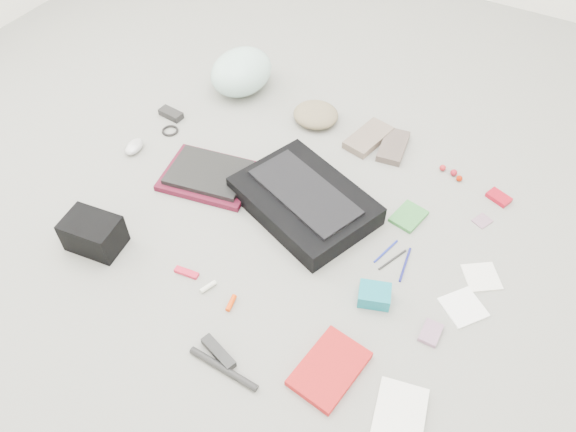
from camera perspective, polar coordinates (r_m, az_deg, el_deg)
The scene contains 33 objects.
ground_plane at distance 2.06m, azimuth 0.00°, elevation -0.92°, with size 4.00×4.00×0.00m, color gray.
messenger_bag at distance 2.08m, azimuth 1.67°, elevation 1.55°, with size 0.50×0.35×0.08m, color black.
bag_flap at distance 2.05m, azimuth 1.70°, elevation 2.44°, with size 0.43×0.19×0.01m, color black.
laptop_sleeve at distance 2.24m, azimuth -8.01°, elevation 3.99°, with size 0.35×0.26×0.02m, color #591024.
laptop at distance 2.22m, azimuth -8.07°, elevation 4.40°, with size 0.30×0.22×0.02m, color black.
bike_helmet at distance 2.63m, azimuth -4.76°, elevation 14.40°, with size 0.25×0.31×0.19m, color silver.
beanie at distance 2.47m, azimuth 2.84°, elevation 10.26°, with size 0.20×0.19×0.07m, color #827354.
mitten_left at distance 2.40m, azimuth 8.17°, elevation 7.88°, with size 0.11×0.22×0.03m, color #7B685A.
mitten_right at distance 2.38m, azimuth 10.64°, elevation 6.97°, with size 0.10×0.20×0.03m, color brown.
power_brick at distance 2.56m, azimuth -11.79°, elevation 10.12°, with size 0.11×0.05×0.03m, color black.
cable_coil at distance 2.48m, azimuth -11.89°, elevation 8.48°, with size 0.07×0.07×0.01m, color black.
mouse at distance 2.42m, azimuth -15.36°, elevation 6.82°, with size 0.06×0.10×0.04m, color #B1B1B4.
camera_bag at distance 2.07m, azimuth -19.16°, elevation -1.68°, with size 0.19×0.13×0.12m, color black.
multitool at distance 1.95m, azimuth -10.27°, elevation -5.67°, with size 0.09×0.02×0.01m, color red.
toiletry_tube_white at distance 1.90m, azimuth -8.12°, elevation -7.12°, with size 0.02×0.02×0.06m, color silver.
toiletry_tube_orange at distance 1.86m, azimuth -5.80°, elevation -8.78°, with size 0.02×0.02×0.06m, color #EB3E06.
u_lock at distance 1.77m, azimuth -7.07°, elevation -13.60°, with size 0.13×0.03×0.03m, color black.
bike_pump at distance 1.74m, azimuth -6.57°, elevation -15.16°, with size 0.02×0.02×0.24m, color black.
book_red at distance 1.74m, azimuth 4.24°, elevation -15.21°, with size 0.16×0.24×0.02m, color red.
book_white at distance 1.70m, azimuth 11.22°, elevation -19.48°, with size 0.14×0.21×0.02m, color white.
notepad at distance 2.12m, azimuth 12.15°, elevation -0.04°, with size 0.10×0.13×0.02m, color #347936.
pen_blue at distance 2.01m, azimuth 9.91°, elevation -3.55°, with size 0.01×0.01×0.13m, color navy.
pen_black at distance 1.99m, azimuth 10.56°, elevation -4.39°, with size 0.01×0.01×0.13m, color black.
pen_navy at distance 1.98m, azimuth 11.81°, elevation -4.84°, with size 0.01×0.01×0.15m, color navy.
accordion_wallet at distance 1.87m, azimuth 8.77°, elevation -7.95°, with size 0.10×0.08×0.05m, color #117F91.
card_deck at distance 1.85m, azimuth 14.30°, elevation -11.43°, with size 0.06×0.08×0.02m, color #9E7290.
napkin_top at distance 2.02m, azimuth 19.06°, elevation -5.87°, with size 0.11×0.11×0.01m, color white.
napkin_bottom at distance 1.93m, azimuth 17.38°, elevation -8.84°, with size 0.12×0.12×0.01m, color white.
lollipop_a at distance 2.33m, azimuth 15.44°, elevation 4.74°, with size 0.03×0.03×0.03m, color #B31C22.
lollipop_b at distance 2.32m, azimuth 16.49°, elevation 4.25°, with size 0.03×0.03×0.03m, color maroon.
lollipop_c at distance 2.31m, azimuth 17.01°, elevation 3.67°, with size 0.02×0.02×0.02m, color #A21B02.
altoids_tin at distance 2.29m, azimuth 20.63°, elevation 1.78°, with size 0.09×0.05×0.02m, color #A80D1F.
stamp_sheet at distance 2.19m, azimuth 19.13°, elevation -0.47°, with size 0.05×0.06×0.00m, color gray.
Camera 1 is at (0.66, -1.16, 1.57)m, focal length 35.00 mm.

